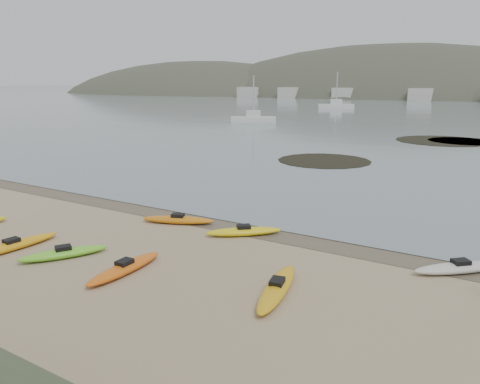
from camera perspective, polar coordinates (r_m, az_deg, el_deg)
The scene contains 4 objects.
ground at distance 21.36m, azimuth -0.00°, elevation -3.92°, with size 600.00×600.00×0.00m, color tan.
wet_sand at distance 21.11m, azimuth -0.43°, elevation -4.11°, with size 60.00×60.00×0.00m, color brown.
kayaks at distance 18.21m, azimuth -10.12°, elevation -6.69°, with size 21.05×10.04×0.34m.
kelp_mats at distance 50.72m, azimuth 21.42°, elevation 5.30°, with size 15.70×27.52×0.04m.
Camera 1 is at (10.67, -17.38, 6.35)m, focal length 35.00 mm.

